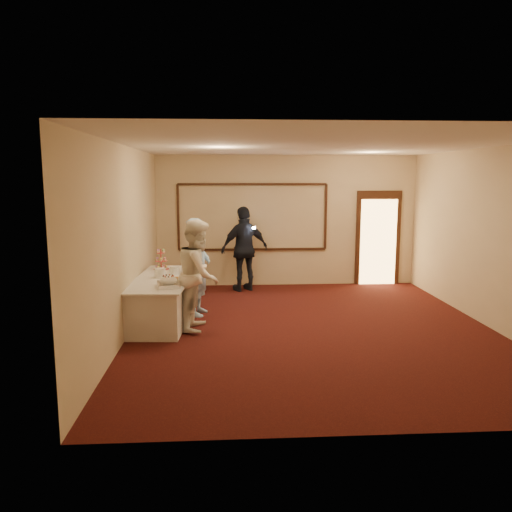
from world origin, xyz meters
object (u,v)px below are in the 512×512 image
(plate_stack_a, at_px, (160,273))
(tart, at_px, (174,279))
(pavlova_tray, at_px, (168,282))
(woman, at_px, (199,275))
(cupcake_stand, at_px, (161,261))
(buffet_table, at_px, (164,299))
(guest, at_px, (245,249))
(man, at_px, (198,267))
(plate_stack_b, at_px, (175,271))

(plate_stack_a, distance_m, tart, 0.40)
(pavlova_tray, relative_size, woman, 0.28)
(cupcake_stand, bearing_deg, woman, -59.24)
(buffet_table, height_order, woman, woman)
(guest, bearing_deg, plate_stack_a, 33.42)
(cupcake_stand, relative_size, woman, 0.23)
(pavlova_tray, bearing_deg, cupcake_stand, 101.22)
(buffet_table, bearing_deg, man, 31.65)
(tart, distance_m, man, 0.75)
(buffet_table, xyz_separation_m, man, (0.60, 0.37, 0.50))
(man, bearing_deg, buffet_table, 129.83)
(tart, height_order, guest, guest)
(tart, bearing_deg, pavlova_tray, -95.63)
(cupcake_stand, relative_size, man, 0.24)
(guest, bearing_deg, buffet_table, 34.40)
(tart, height_order, woman, woman)
(plate_stack_a, bearing_deg, buffet_table, -9.01)
(plate_stack_a, height_order, man, man)
(pavlova_tray, xyz_separation_m, man, (0.42, 1.10, 0.04))
(buffet_table, distance_m, man, 0.86)
(pavlova_tray, height_order, guest, guest)
(man, bearing_deg, plate_stack_b, 109.93)
(buffet_table, distance_m, pavlova_tray, 0.88)
(plate_stack_a, height_order, tart, plate_stack_a)
(cupcake_stand, bearing_deg, buffet_table, -80.85)
(woman, height_order, guest, guest)
(pavlova_tray, xyz_separation_m, guest, (1.34, 3.04, 0.09))
(pavlova_tray, relative_size, man, 0.29)
(tart, relative_size, man, 0.14)
(tart, xyz_separation_m, man, (0.37, 0.64, 0.09))
(plate_stack_b, bearing_deg, woman, -58.08)
(guest, bearing_deg, pavlova_tray, 43.90)
(cupcake_stand, xyz_separation_m, plate_stack_a, (0.08, -0.83, -0.07))
(pavlova_tray, xyz_separation_m, tart, (0.05, 0.46, -0.05))
(cupcake_stand, xyz_separation_m, plate_stack_b, (0.31, -0.55, -0.08))
(buffet_table, xyz_separation_m, plate_stack_b, (0.17, 0.28, 0.46))
(pavlova_tray, bearing_deg, plate_stack_a, 107.09)
(cupcake_stand, relative_size, tart, 1.72)
(plate_stack_b, bearing_deg, guest, 56.59)
(plate_stack_b, bearing_deg, man, 11.74)
(buffet_table, distance_m, woman, 0.96)
(buffet_table, bearing_deg, plate_stack_a, 170.99)
(cupcake_stand, xyz_separation_m, man, (0.73, -0.47, -0.03))
(buffet_table, distance_m, tart, 0.54)
(buffet_table, bearing_deg, plate_stack_b, 58.08)
(woman, bearing_deg, guest, -10.12)
(buffet_table, height_order, plate_stack_a, plate_stack_a)
(plate_stack_b, bearing_deg, tart, -85.09)
(plate_stack_b, height_order, tart, plate_stack_b)
(woman, bearing_deg, tart, 71.24)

